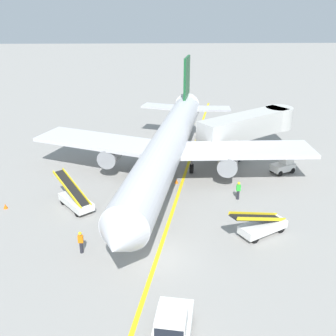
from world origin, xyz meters
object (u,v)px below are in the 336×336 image
jet_bridge (253,124)px  safety_cone_wingtip_left (163,178)px  safety_cone_nose_left (153,212)px  safety_cone_wingtip_right (5,206)px  safety_cone_nose_right (176,181)px  pushback_tug (172,327)px  airliner (168,145)px  ground_crew_marshaller (81,242)px  belt_loader_forward_hold (262,225)px  belt_loader_aft_hold (75,199)px  baggage_tug_near_wing (284,164)px  ground_crew_wing_walker (238,190)px

jet_bridge → safety_cone_wingtip_left: size_ratio=27.22×
safety_cone_nose_left → safety_cone_wingtip_right: bearing=173.5°
jet_bridge → safety_cone_nose_right: 12.35m
pushback_tug → safety_cone_nose_left: 13.19m
safety_cone_wingtip_left → airliner: bearing=57.8°
pushback_tug → safety_cone_nose_left: bearing=94.6°
ground_crew_marshaller → safety_cone_nose_right: size_ratio=3.86×
belt_loader_forward_hold → belt_loader_aft_hold: (-14.85, 4.59, 0.00)m
belt_loader_forward_hold → safety_cone_wingtip_left: (-7.26, 9.86, -0.56)m
baggage_tug_near_wing → safety_cone_nose_right: baggage_tug_near_wing is taller
jet_bridge → baggage_tug_near_wing: size_ratio=4.39×
jet_bridge → belt_loader_forward_hold: jet_bridge is taller
baggage_tug_near_wing → safety_cone_nose_left: baggage_tug_near_wing is taller
safety_cone_nose_right → safety_cone_wingtip_right: (-14.84, -4.61, 0.00)m
airliner → pushback_tug: size_ratio=9.06×
ground_crew_marshaller → safety_cone_nose_left: (4.99, 5.15, -0.69)m
jet_bridge → baggage_tug_near_wing: bearing=-68.7°
belt_loader_forward_hold → safety_cone_wingtip_right: belt_loader_forward_hold is taller
airliner → safety_cone_wingtip_right: airliner is taller
pushback_tug → safety_cone_wingtip_right: 19.99m
jet_bridge → belt_loader_aft_hold: bearing=-145.4°
ground_crew_marshaller → belt_loader_forward_hold: bearing=8.7°
belt_loader_aft_hold → belt_loader_forward_hold: bearing=-17.2°
baggage_tug_near_wing → safety_cone_wingtip_left: 12.55m
safety_cone_wingtip_right → safety_cone_nose_right: bearing=17.2°
baggage_tug_near_wing → safety_cone_wingtip_right: size_ratio=6.20×
belt_loader_aft_hold → safety_cone_nose_right: (8.87, 4.58, -0.56)m
baggage_tug_near_wing → belt_loader_forward_hold: (-5.18, -11.43, -0.15)m
belt_loader_aft_hold → safety_cone_nose_right: 9.99m
ground_crew_wing_walker → belt_loader_forward_hold: bearing=-83.3°
jet_bridge → belt_loader_aft_hold: jet_bridge is taller
pushback_tug → safety_cone_wingtip_right: bearing=133.2°
airliner → pushback_tug: (-0.39, -20.64, -2.42)m
ground_crew_marshaller → safety_cone_nose_left: size_ratio=3.86×
belt_loader_forward_hold → pushback_tug: bearing=-125.6°
safety_cone_wingtip_left → jet_bridge: bearing=34.5°
safety_cone_nose_right → airliner: bearing=117.6°
jet_bridge → pushback_tug: size_ratio=3.09×
baggage_tug_near_wing → belt_loader_aft_hold: bearing=-161.1°
ground_crew_wing_walker → pushback_tug: bearing=-112.5°
safety_cone_wingtip_right → safety_cone_wingtip_left: bearing=21.3°
belt_loader_forward_hold → ground_crew_marshaller: 13.36m
ground_crew_marshaller → safety_cone_wingtip_right: 10.10m
airliner → safety_cone_wingtip_right: size_ratio=79.81×
belt_loader_aft_hold → safety_cone_nose_left: size_ratio=10.72×
jet_bridge → belt_loader_aft_hold: size_ratio=2.54×
pushback_tug → safety_cone_nose_left: pushback_tug is taller
baggage_tug_near_wing → jet_bridge: bearing=111.3°
safety_cone_nose_right → ground_crew_wing_walker: bearing=-33.2°
baggage_tug_near_wing → belt_loader_forward_hold: 12.55m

